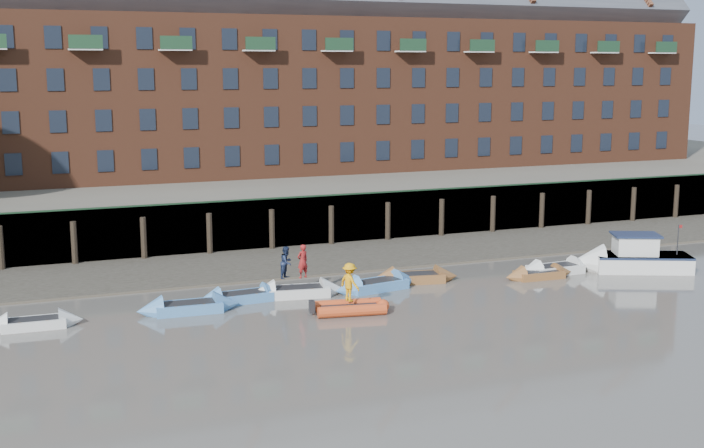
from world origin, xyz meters
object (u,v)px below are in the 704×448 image
person_rower_b (287,262)px  rib_tender (353,307)px  rowboat_0 (34,323)px  rowboat_7 (555,269)px  person_rower_a (303,261)px  rowboat_6 (539,274)px  rowboat_1 (189,307)px  rowboat_2 (242,297)px  rowboat_5 (415,278)px  motor_launch (622,259)px  rowboat_4 (377,285)px  rowboat_3 (298,292)px  person_rib_crew (350,282)px

person_rower_b → rib_tender: bearing=-109.0°
rowboat_0 → rowboat_7: rowboat_7 is taller
person_rower_a → rowboat_6: bearing=155.5°
rowboat_1 → rowboat_2: (2.84, 0.98, -0.01)m
rowboat_1 → rib_tender: rowboat_1 is taller
rowboat_5 → rowboat_2: bearing=-167.0°
rowboat_5 → motor_launch: size_ratio=0.71×
rowboat_6 → motor_launch: (5.42, -0.17, 0.49)m
rowboat_2 → rowboat_6: size_ratio=1.12×
rowboat_6 → person_rower_b: size_ratio=2.52×
rowboat_4 → person_rower_a: bearing=166.6°
rowboat_3 → rowboat_6: rowboat_3 is taller
rowboat_6 → person_rib_crew: bearing=-166.4°
motor_launch → rowboat_0: bearing=22.9°
rowboat_1 → rowboat_2: size_ratio=1.05×
rowboat_1 → motor_launch: size_ratio=0.70×
person_rower_a → rowboat_2: bearing=-20.6°
rowboat_0 → rowboat_5: 19.54m
rowboat_2 → rowboat_4: 7.15m
motor_launch → person_rower_a: 18.80m
rowboat_4 → rowboat_7: size_ratio=1.05×
rowboat_1 → person_rower_b: (5.22, 1.13, 1.52)m
rowboat_3 → rib_tender: 4.12m
rowboat_3 → person_rib_crew: person_rib_crew is taller
rowboat_3 → rowboat_6: bearing=3.5°
rowboat_3 → person_rib_crew: (1.36, -3.77, 1.25)m
motor_launch → person_rib_crew: 17.80m
rowboat_2 → person_rower_a: (3.17, -0.05, 1.57)m
rowboat_1 → rowboat_5: (12.55, 1.48, -0.00)m
rowboat_0 → person_rib_crew: (14.04, -2.82, 1.28)m
rowboat_4 → person_rower_a: size_ratio=2.98×
rowboat_4 → rowboat_5: bearing=6.0°
rib_tender → rowboat_7: bearing=23.0°
rowboat_2 → rowboat_7: bearing=-5.8°
person_rower_a → rowboat_4: bearing=157.4°
rowboat_2 → rib_tender: (4.39, -3.89, 0.03)m
rowboat_6 → rib_tender: (-12.07, -2.69, 0.06)m
rib_tender → rowboat_4: bearing=62.0°
rowboat_2 → rowboat_0: bearing=-178.1°
rowboat_4 → person_rib_crew: 4.73m
rib_tender → motor_launch: motor_launch is taller
rowboat_3 → motor_launch: size_ratio=0.72×
rowboat_2 → rowboat_7: 17.95m
rowboat_7 → rowboat_6: bearing=-160.2°
motor_launch → person_rower_b: bearing=19.1°
rowboat_0 → rowboat_1: rowboat_1 is taller
rowboat_1 → rowboat_7: size_ratio=1.00×
rowboat_3 → person_rib_crew: size_ratio=2.72×
rowboat_4 → person_rib_crew: size_ratio=2.80×
rowboat_3 → person_rib_crew: 4.20m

